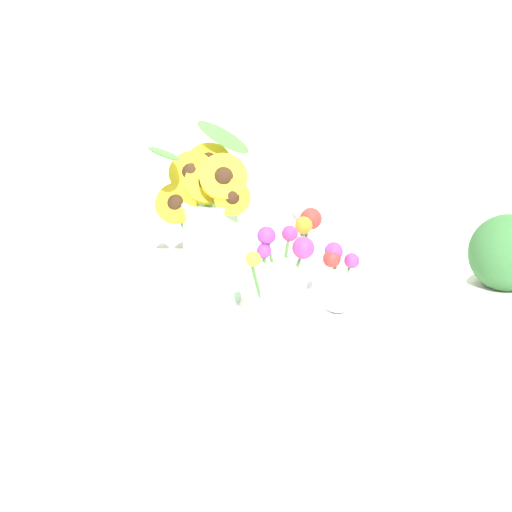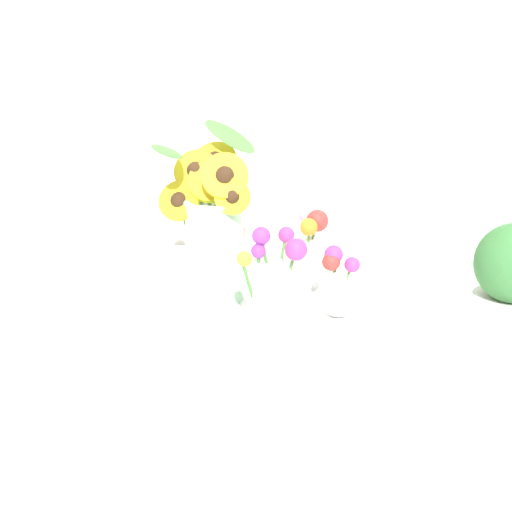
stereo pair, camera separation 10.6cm
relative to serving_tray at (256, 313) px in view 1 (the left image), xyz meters
The scene contains 7 objects.
ground_plane 0.12m from the serving_tray, 91.79° to the right, with size 6.00×6.00×0.00m, color white.
serving_tray is the anchor object (origin of this frame).
mason_jar_sunflowers 0.17m from the serving_tray, 156.80° to the left, with size 0.20×0.20×0.33m.
vase_small_center 0.13m from the serving_tray, 69.26° to the right, with size 0.11×0.10×0.19m.
vase_bulb_right 0.16m from the serving_tray, ahead, with size 0.07×0.06×0.13m.
vase_small_back 0.16m from the serving_tray, 53.64° to the left, with size 0.10×0.08×0.16m.
potted_plant 0.44m from the serving_tray, ahead, with size 0.13×0.13×0.21m.
Camera 1 is at (0.01, -0.87, 0.53)m, focal length 42.00 mm.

